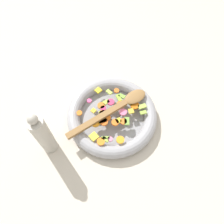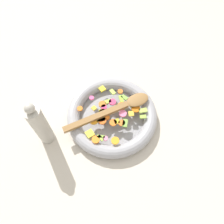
% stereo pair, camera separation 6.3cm
% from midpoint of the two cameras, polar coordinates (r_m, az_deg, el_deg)
% --- Properties ---
extents(ground_plane, '(4.00, 4.00, 0.00)m').
position_cam_midpoint_polar(ground_plane, '(0.87, 2.07, -1.76)').
color(ground_plane, beige).
extents(skillet, '(0.35, 0.35, 0.05)m').
position_cam_midpoint_polar(skillet, '(0.85, 2.12, -1.06)').
color(skillet, gray).
rests_on(skillet, ground_plane).
extents(chopped_vegetables, '(0.26, 0.27, 0.01)m').
position_cam_midpoint_polar(chopped_vegetables, '(0.82, 2.44, -0.47)').
color(chopped_vegetables, orange).
rests_on(chopped_vegetables, skillet).
extents(wooden_spoon, '(0.16, 0.34, 0.01)m').
position_cam_midpoint_polar(wooden_spoon, '(0.82, 3.30, 0.75)').
color(wooden_spoon, olive).
rests_on(wooden_spoon, chopped_vegetables).
extents(pepper_mill, '(0.05, 0.05, 0.23)m').
position_cam_midpoint_polar(pepper_mill, '(0.77, -16.06, -3.45)').
color(pepper_mill, '#B2ADA3').
rests_on(pepper_mill, ground_plane).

